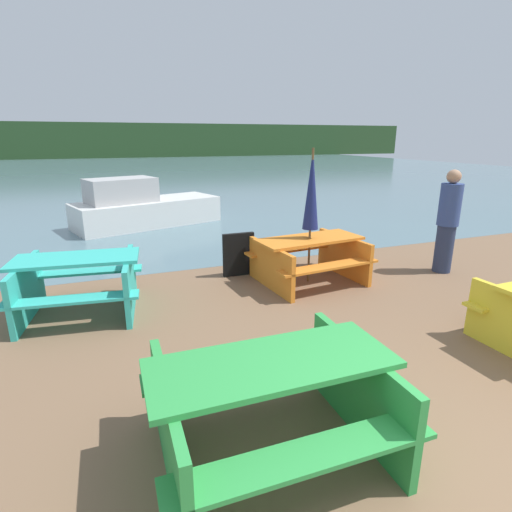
% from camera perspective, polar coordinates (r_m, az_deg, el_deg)
% --- Properties ---
extents(water, '(60.00, 50.00, 0.00)m').
position_cam_1_polar(water, '(32.02, -17.49, 11.67)').
color(water, slate).
rests_on(water, ground_plane).
extents(far_treeline, '(80.00, 1.60, 4.00)m').
position_cam_1_polar(far_treeline, '(51.91, -19.31, 15.33)').
color(far_treeline, '#284723').
rests_on(far_treeline, water).
extents(picnic_table_green, '(1.79, 1.40, 0.79)m').
position_cam_1_polar(picnic_table_green, '(3.10, 2.25, -19.68)').
color(picnic_table_green, green).
rests_on(picnic_table_green, ground_plane).
extents(picnic_table_teal, '(1.75, 1.57, 0.79)m').
position_cam_1_polar(picnic_table_teal, '(5.87, -23.98, -3.22)').
color(picnic_table_teal, '#33B7A8').
rests_on(picnic_table_teal, ground_plane).
extents(picnic_table_orange, '(1.85, 1.54, 0.74)m').
position_cam_1_polar(picnic_table_orange, '(6.62, 7.58, 0.09)').
color(picnic_table_orange, orange).
rests_on(picnic_table_orange, ground_plane).
extents(umbrella_navy, '(0.25, 0.25, 2.16)m').
position_cam_1_polar(umbrella_navy, '(6.40, 7.94, 9.27)').
color(umbrella_navy, brown).
rests_on(umbrella_navy, ground_plane).
extents(boat, '(4.06, 2.53, 1.31)m').
position_cam_1_polar(boat, '(11.27, -15.93, 6.62)').
color(boat, silver).
rests_on(boat, water).
extents(person, '(0.36, 0.36, 1.80)m').
position_cam_1_polar(person, '(7.70, 25.70, 4.40)').
color(person, '#283351').
rests_on(person, ground_plane).
extents(signboard, '(0.55, 0.08, 0.75)m').
position_cam_1_polar(signboard, '(6.88, -2.51, 0.22)').
color(signboard, black).
rests_on(signboard, ground_plane).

